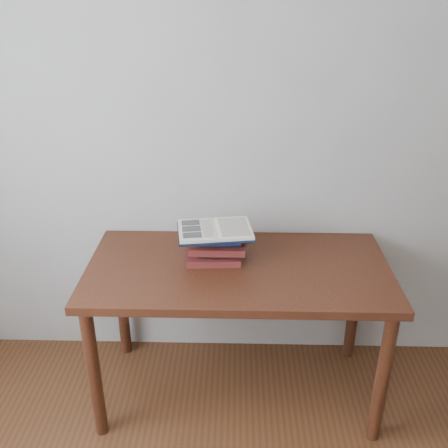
{
  "coord_description": "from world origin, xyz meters",
  "views": [
    {
      "loc": [
        0.03,
        -0.62,
        1.94
      ],
      "look_at": [
        -0.03,
        1.41,
        0.96
      ],
      "focal_mm": 40.0,
      "sensor_mm": 36.0,
      "label": 1
    }
  ],
  "objects": [
    {
      "name": "book_stack",
      "position": [
        -0.06,
        1.45,
        0.82
      ],
      "size": [
        0.28,
        0.19,
        0.15
      ],
      "color": "maroon",
      "rests_on": "desk"
    },
    {
      "name": "desk",
      "position": [
        0.04,
        1.38,
        0.66
      ],
      "size": [
        1.41,
        0.7,
        0.76
      ],
      "color": "#4C2213",
      "rests_on": "ground"
    },
    {
      "name": "room_shell",
      "position": [
        -0.08,
        0.01,
        1.63
      ],
      "size": [
        3.54,
        3.54,
        2.62
      ],
      "color": "#ACAAA2",
      "rests_on": "ground"
    },
    {
      "name": "open_book",
      "position": [
        -0.07,
        1.43,
        0.92
      ],
      "size": [
        0.37,
        0.28,
        0.03
      ],
      "rotation": [
        0.0,
        0.0,
        0.15
      ],
      "color": "black",
      "rests_on": "book_stack"
    }
  ]
}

